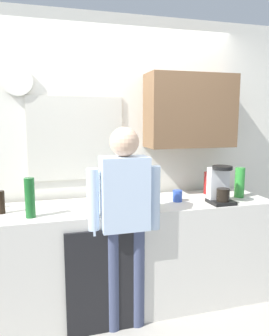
{
  "coord_description": "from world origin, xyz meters",
  "views": [
    {
      "loc": [
        -0.56,
        -2.29,
        1.67
      ],
      "look_at": [
        0.15,
        0.25,
        1.25
      ],
      "focal_mm": 34.21,
      "sensor_mm": 36.0,
      "label": 1
    }
  ],
  "objects_px": {
    "bottle_dark_sauce": "(1,202)",
    "mixing_bowl": "(120,199)",
    "bottle_red_vinegar": "(207,183)",
    "bottle_green_wine": "(30,198)",
    "person_at_sink": "(125,213)",
    "cup_blue_mug": "(177,196)",
    "dish_soap": "(147,198)",
    "bottle_clear_soda": "(240,182)",
    "coffee_maker": "(220,186)"
  },
  "relations": [
    {
      "from": "bottle_dark_sauce",
      "to": "bottle_red_vinegar",
      "type": "bearing_deg",
      "value": 4.9
    },
    {
      "from": "dish_soap",
      "to": "person_at_sink",
      "type": "height_order",
      "value": "person_at_sink"
    },
    {
      "from": "person_at_sink",
      "to": "mixing_bowl",
      "type": "bearing_deg",
      "value": 94.17
    },
    {
      "from": "bottle_dark_sauce",
      "to": "bottle_green_wine",
      "type": "bearing_deg",
      "value": -36.25
    },
    {
      "from": "bottle_dark_sauce",
      "to": "person_at_sink",
      "type": "bearing_deg",
      "value": -18.23
    },
    {
      "from": "coffee_maker",
      "to": "bottle_clear_soda",
      "type": "xyz_separation_m",
      "value": [
        0.29,
        0.13,
        -0.01
      ]
    },
    {
      "from": "cup_blue_mug",
      "to": "dish_soap",
      "type": "height_order",
      "value": "dish_soap"
    },
    {
      "from": "coffee_maker",
      "to": "bottle_dark_sauce",
      "type": "bearing_deg",
      "value": 174.45
    },
    {
      "from": "bottle_red_vinegar",
      "to": "person_at_sink",
      "type": "bearing_deg",
      "value": -154.08
    },
    {
      "from": "bottle_dark_sauce",
      "to": "mixing_bowl",
      "type": "height_order",
      "value": "bottle_dark_sauce"
    },
    {
      "from": "bottle_green_wine",
      "to": "bottle_clear_soda",
      "type": "height_order",
      "value": "bottle_green_wine"
    },
    {
      "from": "coffee_maker",
      "to": "bottle_red_vinegar",
      "type": "xyz_separation_m",
      "value": [
        0.06,
        0.33,
        -0.04
      ]
    },
    {
      "from": "mixing_bowl",
      "to": "person_at_sink",
      "type": "height_order",
      "value": "person_at_sink"
    },
    {
      "from": "bottle_green_wine",
      "to": "bottle_red_vinegar",
      "type": "distance_m",
      "value": 1.66
    },
    {
      "from": "coffee_maker",
      "to": "person_at_sink",
      "type": "bearing_deg",
      "value": -171.95
    },
    {
      "from": "bottle_green_wine",
      "to": "mixing_bowl",
      "type": "bearing_deg",
      "value": 15.09
    },
    {
      "from": "bottle_clear_soda",
      "to": "cup_blue_mug",
      "type": "distance_m",
      "value": 0.63
    },
    {
      "from": "bottle_red_vinegar",
      "to": "person_at_sink",
      "type": "height_order",
      "value": "person_at_sink"
    },
    {
      "from": "coffee_maker",
      "to": "bottle_red_vinegar",
      "type": "bearing_deg",
      "value": 80.02
    },
    {
      "from": "coffee_maker",
      "to": "bottle_dark_sauce",
      "type": "height_order",
      "value": "coffee_maker"
    },
    {
      "from": "bottle_red_vinegar",
      "to": "cup_blue_mug",
      "type": "xyz_separation_m",
      "value": [
        -0.39,
        -0.19,
        -0.06
      ]
    },
    {
      "from": "cup_blue_mug",
      "to": "mixing_bowl",
      "type": "distance_m",
      "value": 0.51
    },
    {
      "from": "bottle_green_wine",
      "to": "mixing_bowl",
      "type": "height_order",
      "value": "bottle_green_wine"
    },
    {
      "from": "bottle_clear_soda",
      "to": "coffee_maker",
      "type": "bearing_deg",
      "value": -155.14
    },
    {
      "from": "dish_soap",
      "to": "coffee_maker",
      "type": "bearing_deg",
      "value": -4.36
    },
    {
      "from": "bottle_green_wine",
      "to": "coffee_maker",
      "type": "bearing_deg",
      "value": -0.45
    },
    {
      "from": "dish_soap",
      "to": "bottle_clear_soda",
      "type": "bearing_deg",
      "value": 5.09
    },
    {
      "from": "bottle_clear_soda",
      "to": "dish_soap",
      "type": "relative_size",
      "value": 1.56
    },
    {
      "from": "coffee_maker",
      "to": "dish_soap",
      "type": "height_order",
      "value": "coffee_maker"
    },
    {
      "from": "bottle_clear_soda",
      "to": "bottle_dark_sauce",
      "type": "distance_m",
      "value": 2.08
    },
    {
      "from": "bottle_clear_soda",
      "to": "person_at_sink",
      "type": "distance_m",
      "value": 1.2
    },
    {
      "from": "mixing_bowl",
      "to": "person_at_sink",
      "type": "xyz_separation_m",
      "value": [
        -0.05,
        -0.34,
        -0.02
      ]
    },
    {
      "from": "bottle_dark_sauce",
      "to": "bottle_red_vinegar",
      "type": "relative_size",
      "value": 0.82
    },
    {
      "from": "bottle_red_vinegar",
      "to": "person_at_sink",
      "type": "xyz_separation_m",
      "value": [
        -0.94,
        -0.46,
        -0.09
      ]
    },
    {
      "from": "bottle_clear_soda",
      "to": "dish_soap",
      "type": "xyz_separation_m",
      "value": [
        -0.93,
        -0.08,
        -0.06
      ]
    },
    {
      "from": "bottle_green_wine",
      "to": "cup_blue_mug",
      "type": "height_order",
      "value": "bottle_green_wine"
    },
    {
      "from": "dish_soap",
      "to": "person_at_sink",
      "type": "distance_m",
      "value": 0.3
    },
    {
      "from": "coffee_maker",
      "to": "dish_soap",
      "type": "xyz_separation_m",
      "value": [
        -0.65,
        0.05,
        -0.07
      ]
    },
    {
      "from": "coffee_maker",
      "to": "mixing_bowl",
      "type": "distance_m",
      "value": 0.87
    },
    {
      "from": "person_at_sink",
      "to": "coffee_maker",
      "type": "bearing_deg",
      "value": 20.02
    },
    {
      "from": "bottle_red_vinegar",
      "to": "dish_soap",
      "type": "bearing_deg",
      "value": -158.0
    },
    {
      "from": "person_at_sink",
      "to": "dish_soap",
      "type": "bearing_deg",
      "value": 47.98
    },
    {
      "from": "bottle_green_wine",
      "to": "bottle_red_vinegar",
      "type": "xyz_separation_m",
      "value": [
        1.63,
        0.32,
        -0.04
      ]
    },
    {
      "from": "cup_blue_mug",
      "to": "person_at_sink",
      "type": "relative_size",
      "value": 0.06
    },
    {
      "from": "bottle_clear_soda",
      "to": "bottle_dark_sauce",
      "type": "height_order",
      "value": "bottle_clear_soda"
    },
    {
      "from": "bottle_green_wine",
      "to": "cup_blue_mug",
      "type": "relative_size",
      "value": 3.0
    },
    {
      "from": "coffee_maker",
      "to": "cup_blue_mug",
      "type": "xyz_separation_m",
      "value": [
        -0.33,
        0.14,
        -0.1
      ]
    },
    {
      "from": "bottle_green_wine",
      "to": "person_at_sink",
      "type": "distance_m",
      "value": 0.71
    },
    {
      "from": "cup_blue_mug",
      "to": "dish_soap",
      "type": "xyz_separation_m",
      "value": [
        -0.31,
        -0.09,
        0.03
      ]
    },
    {
      "from": "coffee_maker",
      "to": "bottle_green_wine",
      "type": "bearing_deg",
      "value": 179.55
    }
  ]
}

